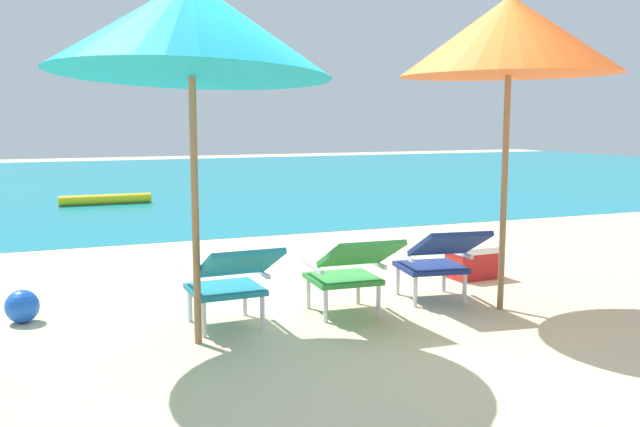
% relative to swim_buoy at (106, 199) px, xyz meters
% --- Properties ---
extents(ground_plane, '(40.00, 40.00, 0.00)m').
position_rel_swim_buoy_xyz_m(ground_plane, '(1.10, -4.20, -0.10)').
color(ground_plane, beige).
extents(ocean_band, '(40.00, 18.00, 0.01)m').
position_rel_swim_buoy_xyz_m(ocean_band, '(1.10, 4.69, -0.09)').
color(ocean_band, teal).
rests_on(ocean_band, ground_plane).
extents(swim_buoy, '(1.60, 0.18, 0.18)m').
position_rel_swim_buoy_xyz_m(swim_buoy, '(0.00, 0.00, 0.00)').
color(swim_buoy, yellow).
rests_on(swim_buoy, ocean_band).
extents(lounge_chair_left, '(0.57, 0.89, 0.68)m').
position_rel_swim_buoy_xyz_m(lounge_chair_left, '(0.16, -8.24, 0.31)').
color(lounge_chair_left, teal).
rests_on(lounge_chair_left, ground_plane).
extents(lounge_chair_center, '(0.58, 0.90, 0.68)m').
position_rel_swim_buoy_xyz_m(lounge_chair_center, '(1.11, -8.25, 0.31)').
color(lounge_chair_center, '#338E3D').
rests_on(lounge_chair_center, ground_plane).
extents(lounge_chair_right, '(0.65, 0.94, 0.68)m').
position_rel_swim_buoy_xyz_m(lounge_chair_right, '(1.96, -8.13, 0.31)').
color(lounge_chair_right, navy).
rests_on(lounge_chair_right, ground_plane).
extents(beach_umbrella_left, '(2.66, 2.67, 2.51)m').
position_rel_swim_buoy_xyz_m(beach_umbrella_left, '(-0.13, -8.41, 2.04)').
color(beach_umbrella_left, olive).
rests_on(beach_umbrella_left, ground_plane).
extents(beach_umbrella_right, '(1.94, 1.93, 2.50)m').
position_rel_swim_buoy_xyz_m(beach_umbrella_right, '(2.35, -8.45, 2.08)').
color(beach_umbrella_right, olive).
rests_on(beach_umbrella_right, ground_plane).
extents(beach_ball, '(0.25, 0.25, 0.25)m').
position_rel_swim_buoy_xyz_m(beach_ball, '(-1.27, -7.41, 0.03)').
color(beach_ball, blue).
rests_on(beach_ball, ground_plane).
extents(cooler_box, '(0.48, 0.34, 0.32)m').
position_rel_swim_buoy_xyz_m(cooler_box, '(2.79, -7.41, 0.06)').
color(cooler_box, red).
rests_on(cooler_box, ground_plane).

